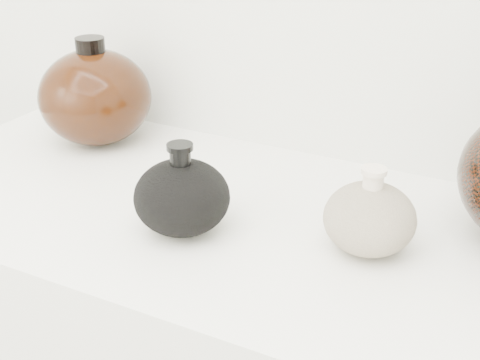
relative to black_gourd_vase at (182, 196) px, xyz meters
The scene contains 3 objects.
black_gourd_vase is the anchor object (origin of this frame).
cream_gourd_vase 0.25m from the black_gourd_vase, 15.54° to the left, with size 0.14×0.14×0.12m.
left_round_pot 0.36m from the black_gourd_vase, 146.26° to the left, with size 0.23×0.23×0.19m.
Camera 1 is at (0.35, 0.21, 1.36)m, focal length 50.00 mm.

